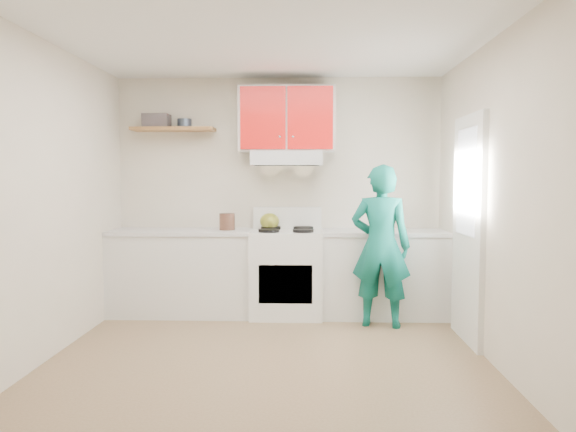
{
  "coord_description": "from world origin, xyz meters",
  "views": [
    {
      "loc": [
        0.31,
        -4.29,
        1.49
      ],
      "look_at": [
        0.15,
        0.55,
        1.15
      ],
      "focal_mm": 34.28,
      "sensor_mm": 36.0,
      "label": 1
    }
  ],
  "objects_px": {
    "stove": "(287,273)",
    "person": "(381,246)",
    "tin": "(184,123)",
    "crock": "(227,223)",
    "kettle": "(270,221)"
  },
  "relations": [
    {
      "from": "stove",
      "to": "person",
      "type": "bearing_deg",
      "value": -22.95
    },
    {
      "from": "person",
      "to": "tin",
      "type": "bearing_deg",
      "value": -3.64
    },
    {
      "from": "tin",
      "to": "crock",
      "type": "height_order",
      "value": "tin"
    },
    {
      "from": "kettle",
      "to": "crock",
      "type": "xyz_separation_m",
      "value": [
        -0.46,
        -0.08,
        -0.01
      ]
    },
    {
      "from": "tin",
      "to": "crock",
      "type": "xyz_separation_m",
      "value": [
        0.48,
        -0.13,
        -1.08
      ]
    },
    {
      "from": "crock",
      "to": "person",
      "type": "xyz_separation_m",
      "value": [
        1.6,
        -0.46,
        -0.19
      ]
    },
    {
      "from": "tin",
      "to": "kettle",
      "type": "relative_size",
      "value": 0.74
    },
    {
      "from": "tin",
      "to": "person",
      "type": "height_order",
      "value": "tin"
    },
    {
      "from": "stove",
      "to": "kettle",
      "type": "relative_size",
      "value": 4.34
    },
    {
      "from": "stove",
      "to": "kettle",
      "type": "xyz_separation_m",
      "value": [
        -0.19,
        0.13,
        0.55
      ]
    },
    {
      "from": "stove",
      "to": "tin",
      "type": "xyz_separation_m",
      "value": [
        -1.13,
        0.18,
        1.63
      ]
    },
    {
      "from": "crock",
      "to": "person",
      "type": "relative_size",
      "value": 0.12
    },
    {
      "from": "stove",
      "to": "tin",
      "type": "bearing_deg",
      "value": 170.72
    },
    {
      "from": "person",
      "to": "crock",
      "type": "bearing_deg",
      "value": -3.77
    },
    {
      "from": "kettle",
      "to": "stove",
      "type": "bearing_deg",
      "value": -57.12
    }
  ]
}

